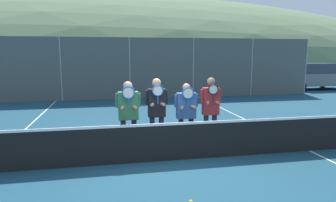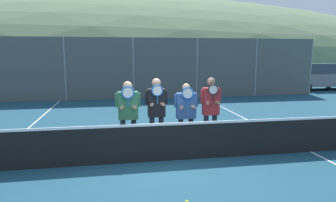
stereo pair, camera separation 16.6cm
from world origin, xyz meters
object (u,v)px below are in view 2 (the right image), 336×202
player_center_left (156,108)px  player_center_right (186,111)px  car_right_of_center (247,77)px  player_rightmost (211,107)px  car_left_of_center (91,79)px  car_far_right (319,76)px  tennis_ball_on_court (187,202)px  player_leftmost (128,110)px  car_far_left (5,81)px  car_center (172,79)px

player_center_left → player_center_right: 0.77m
car_right_of_center → player_rightmost: bearing=-118.9°
car_left_of_center → car_far_right: 15.20m
tennis_ball_on_court → player_leftmost: bearing=106.7°
player_leftmost → player_center_left: size_ratio=0.97×
car_far_left → car_right_of_center: 14.83m
car_right_of_center → car_far_left: bearing=179.7°
player_center_left → player_center_right: size_ratio=1.08×
player_center_left → tennis_ball_on_court: (0.12, -2.84, -1.07)m
car_left_of_center → tennis_ball_on_court: 14.30m
player_center_left → car_far_left: size_ratio=0.45×
player_rightmost → car_far_right: (11.31, 11.03, -0.17)m
tennis_ball_on_court → car_left_of_center: bearing=100.4°
car_center → car_right_of_center: size_ratio=0.97×
player_leftmost → tennis_ball_on_court: player_leftmost is taller
car_right_of_center → player_center_right: bearing=-121.4°
car_far_right → player_center_right: bearing=-137.3°
car_far_left → car_far_right: size_ratio=0.89×
car_far_left → player_center_right: bearing=-54.2°
car_center → car_right_of_center: bearing=0.1°
car_center → car_right_of_center: (5.05, 0.01, 0.04)m
player_center_left → car_far_right: 16.85m
car_far_left → tennis_ball_on_court: 15.84m
player_rightmost → car_right_of_center: player_rightmost is taller
car_left_of_center → tennis_ball_on_court: (2.57, -14.04, -0.91)m
player_leftmost → player_rightmost: player_rightmost is taller
car_far_left → player_center_left: bearing=-56.8°
car_center → car_far_right: car_far_right is taller
car_left_of_center → car_right_of_center: 10.00m
player_center_left → tennis_ball_on_court: 3.04m
player_center_right → player_rightmost: bearing=1.7°
player_leftmost → tennis_ball_on_court: size_ratio=26.64×
player_leftmost → car_far_right: player_leftmost is taller
car_left_of_center → car_right_of_center: size_ratio=0.95×
player_leftmost → player_rightmost: size_ratio=0.97×
player_center_right → car_far_left: 13.77m
tennis_ball_on_court → player_center_right: bearing=77.1°
player_leftmost → car_right_of_center: size_ratio=0.40×
car_far_left → car_far_right: bearing=-0.4°
car_left_of_center → car_center: (4.95, -0.14, -0.06)m
player_leftmost → car_center: player_leftmost is taller
car_center → player_center_right: bearing=-98.8°
car_center → tennis_ball_on_court: (-2.37, -13.91, -0.84)m
car_right_of_center → player_leftmost: bearing=-126.5°
player_leftmost → car_far_left: player_leftmost is taller
player_leftmost → player_center_left: bearing=4.9°
player_center_left → player_rightmost: size_ratio=1.00×
player_center_right → car_left_of_center: (-3.22, 11.23, -0.09)m
car_far_right → car_center: bearing=179.7°
car_center → tennis_ball_on_court: bearing=-99.7°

